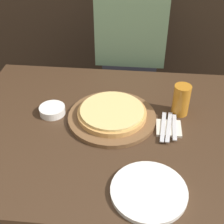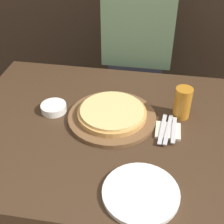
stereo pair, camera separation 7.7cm
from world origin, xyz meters
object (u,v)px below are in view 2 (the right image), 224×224
object	(u,v)px
beer_glass	(183,102)
pizza_on_board	(112,115)
diner_person	(137,67)
dinner_knife	(168,129)
spoon	(174,130)
dinner_plate	(141,193)
fork	(162,129)
side_bowl	(54,108)

from	to	relation	value
beer_glass	pizza_on_board	bearing A→B (deg)	-166.20
diner_person	dinner_knife	bearing A→B (deg)	-73.13
pizza_on_board	spoon	xyz separation A→B (m)	(0.28, -0.05, -0.01)
pizza_on_board	spoon	world-z (taller)	pizza_on_board
dinner_plate	fork	bearing A→B (deg)	80.38
dinner_plate	dinner_knife	xyz separation A→B (m)	(0.09, 0.36, 0.01)
fork	spoon	distance (m)	0.05
beer_glass	fork	distance (m)	0.16
pizza_on_board	fork	world-z (taller)	pizza_on_board
side_bowl	fork	distance (m)	0.52
beer_glass	side_bowl	distance (m)	0.61
dinner_knife	dinner_plate	bearing A→B (deg)	-103.44
dinner_plate	fork	xyz separation A→B (m)	(0.06, 0.36, 0.01)
pizza_on_board	fork	distance (m)	0.24
pizza_on_board	spoon	distance (m)	0.29
beer_glass	diner_person	world-z (taller)	diner_person
side_bowl	spoon	distance (m)	0.57
pizza_on_board	beer_glass	distance (m)	0.33
fork	spoon	world-z (taller)	same
fork	spoon	xyz separation A→B (m)	(0.05, 0.00, 0.00)
beer_glass	dinner_plate	size ratio (longest dim) A/B	0.55
side_bowl	spoon	bearing A→B (deg)	-6.37
beer_glass	dinner_knife	world-z (taller)	beer_glass
beer_glass	fork	size ratio (longest dim) A/B	0.72
beer_glass	spoon	world-z (taller)	beer_glass
spoon	side_bowl	bearing A→B (deg)	173.63
beer_glass	dinner_plate	bearing A→B (deg)	-106.21
pizza_on_board	dinner_knife	distance (m)	0.26
dinner_plate	spoon	xyz separation A→B (m)	(0.11, 0.36, 0.01)
dinner_plate	diner_person	distance (m)	1.06
fork	beer_glass	bearing A→B (deg)	57.50
beer_glass	dinner_plate	world-z (taller)	beer_glass
dinner_plate	dinner_knife	world-z (taller)	dinner_plate
pizza_on_board	diner_person	size ratio (longest dim) A/B	0.31
pizza_on_board	dinner_plate	distance (m)	0.44
pizza_on_board	diner_person	distance (m)	0.65
dinner_plate	side_bowl	size ratio (longest dim) A/B	2.27
beer_glass	diner_person	size ratio (longest dim) A/B	0.11
dinner_plate	diner_person	size ratio (longest dim) A/B	0.21
dinner_plate	fork	distance (m)	0.36
dinner_plate	side_bowl	world-z (taller)	side_bowl
side_bowl	diner_person	xyz separation A→B (m)	(0.34, 0.62, -0.09)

